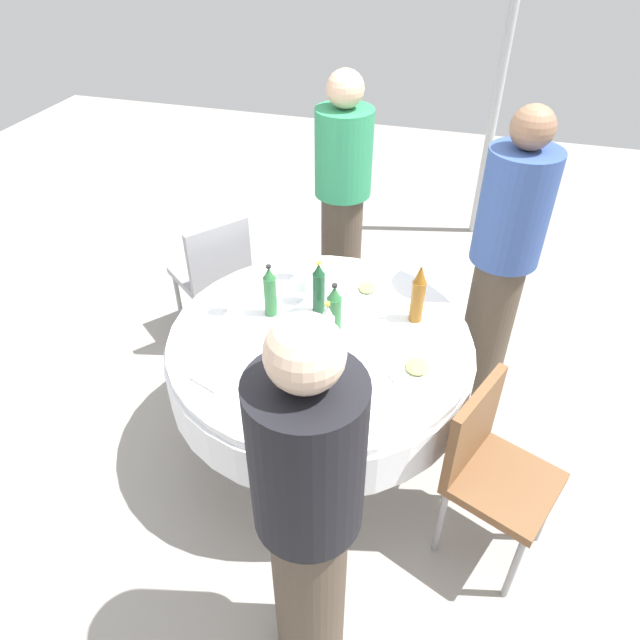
% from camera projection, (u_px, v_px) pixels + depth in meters
% --- Properties ---
extents(ground_plane, '(10.00, 10.00, 0.00)m').
position_uv_depth(ground_plane, '(320.00, 439.00, 3.16)').
color(ground_plane, gray).
extents(dining_table, '(1.45, 1.45, 0.74)m').
position_uv_depth(dining_table, '(320.00, 358.00, 2.79)').
color(dining_table, white).
rests_on(dining_table, ground_plane).
extents(bottle_dark_green_mid, '(0.06, 0.06, 0.29)m').
position_uv_depth(bottle_dark_green_mid, '(319.00, 289.00, 2.76)').
color(bottle_dark_green_mid, '#194728').
rests_on(bottle_dark_green_mid, dining_table).
extents(bottle_green_right, '(0.06, 0.06, 0.28)m').
position_uv_depth(bottle_green_right, '(270.00, 292.00, 2.76)').
color(bottle_green_right, '#2D6B38').
rests_on(bottle_green_right, dining_table).
extents(bottle_clear_left, '(0.06, 0.06, 0.30)m').
position_uv_depth(bottle_clear_left, '(327.00, 333.00, 2.49)').
color(bottle_clear_left, silver).
rests_on(bottle_clear_left, dining_table).
extents(bottle_amber_front, '(0.07, 0.07, 0.32)m').
position_uv_depth(bottle_amber_front, '(418.00, 294.00, 2.71)').
color(bottle_amber_front, '#8C5619').
rests_on(bottle_amber_front, dining_table).
extents(bottle_green_far, '(0.07, 0.07, 0.29)m').
position_uv_depth(bottle_green_far, '(334.00, 313.00, 2.61)').
color(bottle_green_far, '#2D6B38').
rests_on(bottle_green_far, dining_table).
extents(wine_glass_front, '(0.07, 0.07, 0.14)m').
position_uv_depth(wine_glass_front, '(226.00, 297.00, 2.79)').
color(wine_glass_front, white).
rests_on(wine_glass_front, dining_table).
extents(wine_glass_far, '(0.07, 0.07, 0.14)m').
position_uv_depth(wine_glass_far, '(293.00, 261.00, 3.03)').
color(wine_glass_far, white).
rests_on(wine_glass_far, dining_table).
extents(wine_glass_rear, '(0.07, 0.07, 0.14)m').
position_uv_depth(wine_glass_rear, '(303.00, 284.00, 2.85)').
color(wine_glass_rear, white).
rests_on(wine_glass_rear, dining_table).
extents(wine_glass_west, '(0.07, 0.07, 0.15)m').
position_uv_depth(wine_glass_west, '(293.00, 332.00, 2.55)').
color(wine_glass_west, white).
rests_on(wine_glass_west, dining_table).
extents(plate_east, '(0.22, 0.22, 0.04)m').
position_uv_depth(plate_east, '(367.00, 290.00, 2.97)').
color(plate_east, white).
rests_on(plate_east, dining_table).
extents(plate_south, '(0.25, 0.25, 0.04)m').
position_uv_depth(plate_south, '(417.00, 369.00, 2.50)').
color(plate_south, white).
rests_on(plate_south, dining_table).
extents(plate_outer, '(0.26, 0.26, 0.02)m').
position_uv_depth(plate_outer, '(347.00, 394.00, 2.39)').
color(plate_outer, white).
rests_on(plate_outer, dining_table).
extents(knife_right, '(0.18, 0.04, 0.00)m').
position_uv_depth(knife_right, '(269.00, 399.00, 2.37)').
color(knife_right, silver).
rests_on(knife_right, dining_table).
extents(fork_left, '(0.16, 0.11, 0.00)m').
position_uv_depth(fork_left, '(223.00, 341.00, 2.67)').
color(fork_left, silver).
rests_on(fork_left, dining_table).
extents(folded_napkin, '(0.19, 0.19, 0.02)m').
position_uv_depth(folded_napkin, '(215.00, 374.00, 2.47)').
color(folded_napkin, white).
rests_on(folded_napkin, dining_table).
extents(person_mid, '(0.34, 0.34, 1.67)m').
position_uv_depth(person_mid, '(502.00, 263.00, 2.94)').
color(person_mid, '#4C3F33').
rests_on(person_mid, ground_plane).
extents(person_right, '(0.34, 0.34, 1.63)m').
position_uv_depth(person_right, '(308.00, 515.00, 1.81)').
color(person_right, '#4C3F33').
rests_on(person_right, ground_plane).
extents(person_left, '(0.34, 0.34, 1.63)m').
position_uv_depth(person_left, '(342.00, 201.00, 3.55)').
color(person_left, '#4C3F33').
rests_on(person_left, ground_plane).
extents(chair_rear, '(0.56, 0.56, 0.87)m').
position_uv_depth(chair_rear, '(214.00, 270.00, 3.55)').
color(chair_rear, '#99999E').
rests_on(chair_rear, ground_plane).
extents(chair_west, '(0.52, 0.52, 0.87)m').
position_uv_depth(chair_west, '(489.00, 463.00, 2.39)').
color(chair_west, brown).
rests_on(chair_west, ground_plane).
extents(tent_pole_secondary, '(0.07, 0.07, 2.47)m').
position_uv_depth(tent_pole_secondary, '(500.00, 82.00, 4.25)').
color(tent_pole_secondary, '#B2B5B7').
rests_on(tent_pole_secondary, ground_plane).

